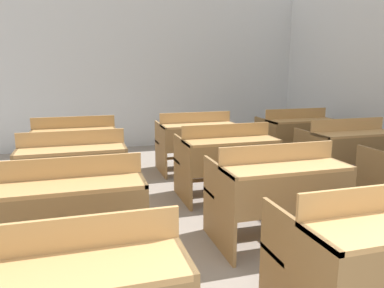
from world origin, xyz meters
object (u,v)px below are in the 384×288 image
bench_back_center (196,140)px  bench_third_left (74,169)px  bench_third_center (226,158)px  bench_third_right (346,150)px  bench_front_center (378,253)px  bench_second_left (70,211)px  bench_back_right (296,134)px  bench_back_left (75,147)px  bench_second_center (277,190)px

bench_back_center → bench_third_left: bearing=-144.9°
bench_third_center → bench_third_right: (1.68, 0.00, 0.00)m
bench_front_center → bench_third_right: same height
bench_third_right → bench_back_center: same height
bench_second_left → bench_third_center: size_ratio=1.00×
bench_third_left → bench_back_right: same height
bench_back_right → bench_third_left: bearing=-160.3°
bench_front_center → bench_back_right: size_ratio=1.00×
bench_second_left → bench_third_center: (1.72, 1.20, 0.00)m
bench_third_right → bench_back_right: same height
bench_second_left → bench_back_left: bearing=89.8°
bench_third_left → bench_third_center: same height
bench_back_left → bench_third_center: bearing=-35.3°
bench_third_left → bench_front_center: bearing=-54.6°
bench_back_left → bench_second_center: bearing=-54.8°
bench_third_left → bench_back_right: bearing=19.7°
bench_front_center → bench_back_center: bearing=89.9°
bench_third_left → bench_second_left: bearing=-90.2°
bench_second_center → bench_third_center: same height
bench_second_left → bench_third_left: same height
bench_front_center → bench_back_right: (1.70, 3.63, 0.00)m
bench_third_right → bench_back_center: size_ratio=1.00×
bench_front_center → bench_back_center: size_ratio=1.00×
bench_third_center → bench_back_right: 2.09m
bench_back_right → bench_back_left: bearing=-179.6°
bench_second_left → bench_back_left: 2.42m
bench_third_center → bench_back_center: same height
bench_second_center → bench_third_left: same height
bench_front_center → bench_back_right: same height
bench_third_left → bench_third_right: same height
bench_second_left → bench_back_center: size_ratio=1.00×
bench_third_left → bench_back_center: size_ratio=1.00×
bench_third_left → bench_third_center: bearing=-0.6°
bench_second_center → bench_back_right: size_ratio=1.00×
bench_third_left → bench_third_right: 3.40m
bench_front_center → bench_second_left: (-1.72, 1.19, 0.00)m
bench_back_left → bench_back_center: same height
bench_second_center → bench_third_left: 2.11m
bench_back_center → bench_front_center: bearing=-90.1°
bench_back_right → bench_second_left: bearing=-144.4°
bench_back_center → bench_second_center: bearing=-90.1°
bench_second_left → bench_back_center: 2.98m
bench_third_right → bench_back_right: size_ratio=1.00×
bench_second_center → bench_third_right: (1.68, 1.21, 0.00)m
bench_front_center → bench_second_center: 1.18m
bench_second_center → bench_third_center: (0.00, 1.21, 0.00)m
bench_back_center → bench_back_right: bearing=0.4°
bench_third_right → bench_front_center: bearing=-125.2°
bench_second_left → bench_back_center: same height
bench_second_left → bench_back_center: (1.72, 2.43, 0.00)m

